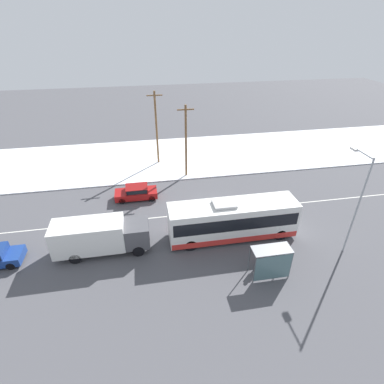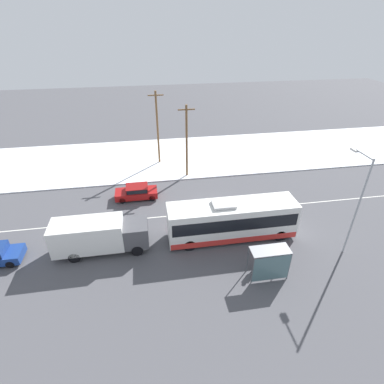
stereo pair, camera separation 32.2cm
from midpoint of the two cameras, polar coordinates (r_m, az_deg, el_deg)
name	(u,v)px [view 1 (the left image)]	position (r m, az deg, el deg)	size (l,w,h in m)	color
ground_plane	(213,212)	(28.92, 3.76, -3.78)	(120.00, 120.00, 0.00)	#4C4C51
snow_lot	(190,156)	(40.31, -0.60, 6.97)	(80.00, 12.98, 0.12)	white
lane_marking_center	(213,212)	(28.92, 3.76, -3.77)	(60.00, 0.12, 0.00)	silver
city_bus	(232,220)	(25.13, 7.35, -5.29)	(10.62, 2.57, 3.48)	white
box_truck	(99,236)	(24.62, -17.61, -7.91)	(7.32, 2.30, 2.85)	silver
sedan_car	(136,192)	(31.04, -10.84, 0.02)	(4.24, 1.80, 1.41)	maroon
pedestrian_at_stop	(260,255)	(23.07, 12.45, -11.61)	(0.66, 0.29, 1.82)	#23232D
bus_shelter	(272,260)	(22.06, 14.61, -12.35)	(2.76, 1.20, 2.40)	gray
streetlamp	(357,194)	(24.92, 28.65, -0.36)	(0.36, 2.36, 8.18)	#9EA3A8
utility_pole_roadside	(186,141)	(33.42, -1.44, 9.70)	(1.80, 0.24, 8.30)	brown
utility_pole_snowlot	(156,128)	(36.91, -7.04, 12.09)	(1.80, 0.24, 8.92)	brown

